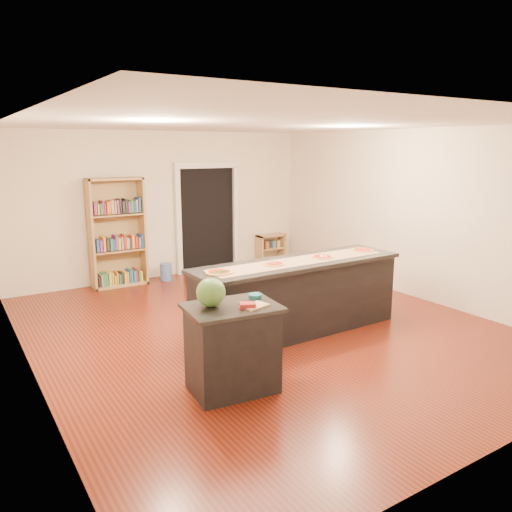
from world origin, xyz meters
TOP-DOWN VIEW (x-y plane):
  - room at (0.00, 0.00)m, footprint 6.00×7.00m
  - doorway at (0.90, 3.46)m, footprint 1.40×0.09m
  - kitchen_island at (0.30, -0.38)m, footprint 3.04×0.82m
  - side_counter at (-1.29, -1.37)m, footprint 0.93×0.68m
  - bookshelf at (-1.02, 3.27)m, footprint 0.98×0.35m
  - low_shelf at (2.37, 3.31)m, footprint 0.63×0.27m
  - waste_bin at (-0.16, 3.16)m, footprint 0.23×0.23m
  - kraft_paper at (0.30, -0.39)m, footprint 2.65×0.51m
  - watermelon at (-1.48, -1.28)m, footprint 0.30×0.30m
  - cutting_board at (-1.11, -1.53)m, footprint 0.31×0.24m
  - package_red at (-1.20, -1.53)m, footprint 0.19×0.17m
  - package_teal at (-0.97, -1.30)m, footprint 0.14×0.14m
  - pizza_a at (-0.91, -0.40)m, footprint 0.32×0.32m
  - pizza_b at (-0.10, -0.39)m, footprint 0.29×0.29m
  - pizza_c at (0.71, -0.40)m, footprint 0.30×0.30m
  - pizza_d at (1.52, -0.35)m, footprint 0.32×0.32m

SIDE VIEW (x-z plane):
  - waste_bin at x=-0.16m, z-range 0.00..0.33m
  - low_shelf at x=2.37m, z-range 0.00..0.63m
  - side_counter at x=-1.29m, z-range 0.00..0.93m
  - kitchen_island at x=0.30m, z-range 0.00..1.01m
  - cutting_board at x=-1.11m, z-range 0.92..0.94m
  - package_teal at x=-0.97m, z-range 0.92..0.98m
  - package_red at x=-1.20m, z-range 0.92..0.98m
  - bookshelf at x=-1.02m, z-range 0.00..1.97m
  - kraft_paper at x=0.30m, z-range 1.00..1.01m
  - pizza_a at x=-0.91m, z-range 1.01..1.03m
  - pizza_b at x=-0.10m, z-range 1.01..1.03m
  - pizza_c at x=0.71m, z-range 1.01..1.03m
  - pizza_d at x=1.52m, z-range 1.01..1.03m
  - watermelon at x=-1.48m, z-range 0.92..1.22m
  - doorway at x=0.90m, z-range 0.10..2.31m
  - room at x=0.00m, z-range 0.00..2.80m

